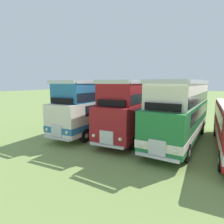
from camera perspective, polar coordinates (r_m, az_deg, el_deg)
name	(u,v)px	position (r m, az deg, el deg)	size (l,w,h in m)	color
bus_first_in_row	(98,105)	(17.38, -4.22, 2.26)	(2.73, 10.66, 4.52)	silver
bus_second_in_row	(134,107)	(15.58, 6.81, 1.45)	(2.92, 9.80, 4.52)	maroon
bus_third_in_row	(181,110)	(14.63, 20.19, 0.50)	(3.13, 10.48, 4.52)	#237538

